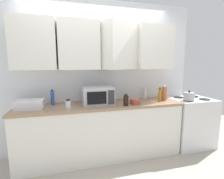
% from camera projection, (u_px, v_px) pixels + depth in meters
% --- Properties ---
extents(wall_back_with_cabinets, '(3.49, 0.59, 2.60)m').
position_uv_depth(wall_back_with_cabinets, '(99.00, 62.00, 2.76)').
color(wall_back_with_cabinets, white).
rests_on(wall_back_with_cabinets, ground_plane).
extents(counter_run, '(2.62, 0.63, 0.90)m').
position_uv_depth(counter_run, '(102.00, 130.00, 2.72)').
color(counter_run, white).
rests_on(counter_run, ground_plane).
extents(stove_range, '(0.76, 0.64, 0.91)m').
position_uv_depth(stove_range, '(189.00, 122.00, 3.13)').
color(stove_range, silver).
rests_on(stove_range, ground_plane).
extents(kettle, '(0.18, 0.18, 0.17)m').
position_uv_depth(kettle, '(189.00, 96.00, 2.87)').
color(kettle, '#B2B2B7').
rests_on(kettle, stove_range).
extents(microwave, '(0.48, 0.37, 0.28)m').
position_uv_depth(microwave, '(98.00, 96.00, 2.61)').
color(microwave, '#B7B7BC').
rests_on(microwave, counter_run).
extents(dish_rack, '(0.38, 0.30, 0.12)m').
position_uv_depth(dish_rack, '(30.00, 104.00, 2.38)').
color(dish_rack, silver).
rests_on(dish_rack, counter_run).
extents(bottle_blue_cleaner, '(0.05, 0.05, 0.24)m').
position_uv_depth(bottle_blue_cleaner, '(52.00, 98.00, 2.58)').
color(bottle_blue_cleaner, '#2D56B7').
rests_on(bottle_blue_cleaner, counter_run).
extents(bottle_soy_dark, '(0.08, 0.08, 0.18)m').
position_uv_depth(bottle_soy_dark, '(126.00, 100.00, 2.53)').
color(bottle_soy_dark, black).
rests_on(bottle_soy_dark, counter_run).
extents(bottle_white_jar, '(0.06, 0.06, 0.21)m').
position_uv_depth(bottle_white_jar, '(145.00, 93.00, 3.05)').
color(bottle_white_jar, white).
rests_on(bottle_white_jar, counter_run).
extents(bottle_spice_jar, '(0.08, 0.08, 0.26)m').
position_uv_depth(bottle_spice_jar, '(164.00, 93.00, 2.89)').
color(bottle_spice_jar, '#BC6638').
rests_on(bottle_spice_jar, counter_run).
extents(bottle_amber_vinegar, '(0.05, 0.05, 0.24)m').
position_uv_depth(bottle_amber_vinegar, '(160.00, 95.00, 2.83)').
color(bottle_amber_vinegar, '#AD701E').
rests_on(bottle_amber_vinegar, counter_run).
extents(bottle_clear_tall, '(0.07, 0.07, 0.14)m').
position_uv_depth(bottle_clear_tall, '(68.00, 104.00, 2.34)').
color(bottle_clear_tall, silver).
rests_on(bottle_clear_tall, counter_run).
extents(bowl_ceramic_small, '(0.16, 0.16, 0.08)m').
position_uv_depth(bowl_ceramic_small, '(135.00, 101.00, 2.65)').
color(bowl_ceramic_small, '#B24C3D').
rests_on(bowl_ceramic_small, counter_run).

